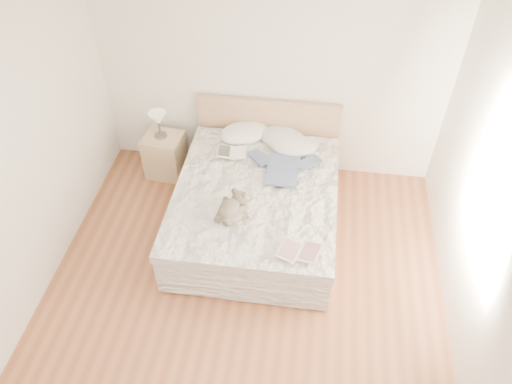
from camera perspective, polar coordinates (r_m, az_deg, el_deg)
floor at (r=5.05m, az=-1.83°, el=-13.38°), size 4.00×4.50×0.00m
ceiling at (r=3.13m, az=-2.97°, el=14.31°), size 4.00×4.50×0.00m
wall_back at (r=5.73m, az=1.63°, el=13.64°), size 4.00×0.02×2.70m
wall_left at (r=4.68m, az=-27.14°, el=-0.03°), size 0.02×4.50×2.70m
wall_right at (r=4.20m, az=25.83°, el=-5.34°), size 0.02×4.50×2.70m
window at (r=4.33m, az=25.35°, el=-1.48°), size 0.02×1.30×1.10m
bed at (r=5.54m, az=0.10°, el=-1.31°), size 1.72×2.14×1.00m
nightstand at (r=6.31m, az=-10.35°, el=4.18°), size 0.49×0.44×0.56m
table_lamp at (r=6.01m, az=-11.13°, el=8.11°), size 0.25×0.25×0.34m
pillow_left at (r=5.97m, az=-1.39°, el=6.79°), size 0.72×0.66×0.18m
pillow_middle at (r=5.88m, az=3.20°, el=6.09°), size 0.72×0.64×0.18m
pillow_right at (r=5.79m, az=4.30°, el=5.32°), size 0.55×0.40×0.16m
blouse at (r=5.47m, az=3.07°, el=2.55°), size 0.57×0.61×0.02m
photo_book at (r=5.70m, az=-2.81°, el=4.55°), size 0.37×0.27×0.03m
childrens_book at (r=4.69m, az=5.00°, el=-6.76°), size 0.45×0.37×0.03m
teddy_bear at (r=4.96m, az=-3.08°, el=-2.56°), size 0.37×0.43×0.19m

